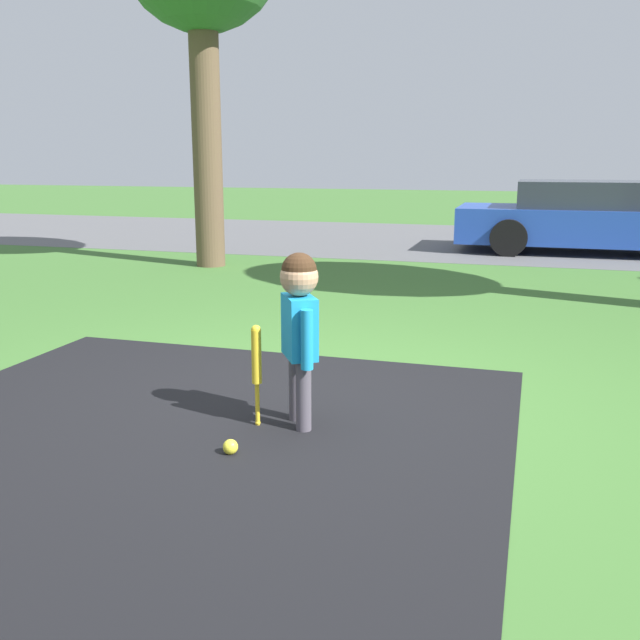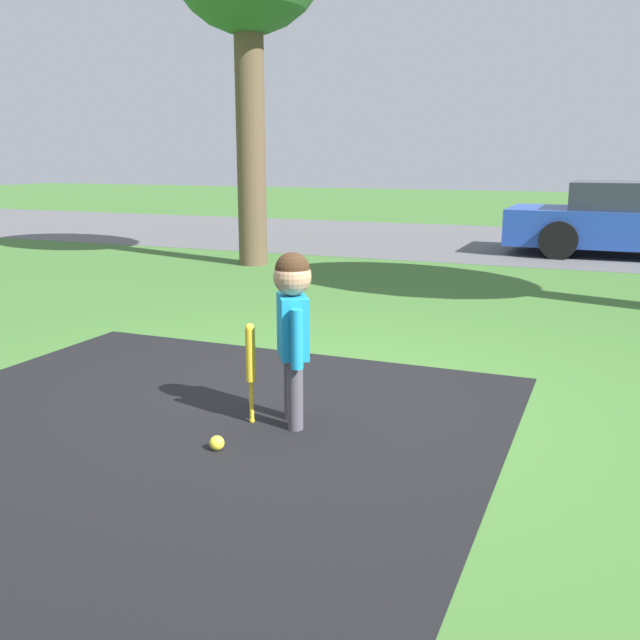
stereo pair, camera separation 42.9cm
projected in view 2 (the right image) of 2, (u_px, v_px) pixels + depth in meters
The scene contains 5 objects.
ground_plane at pixel (304, 399), 4.57m from camera, with size 60.00×60.00×0.00m, color #3D6B2D.
street_strip at pixel (510, 242), 12.95m from camera, with size 40.00×6.00×0.01m.
child at pixel (293, 315), 3.99m from camera, with size 0.27×0.36×1.00m.
baseball_bat at pixel (251, 359), 4.07m from camera, with size 0.06×0.06×0.60m.
sports_ball at pixel (217, 443), 3.76m from camera, with size 0.08×0.08×0.08m.
Camera 2 is at (1.76, -3.97, 1.51)m, focal length 40.00 mm.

